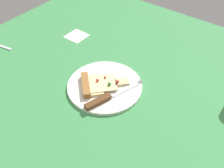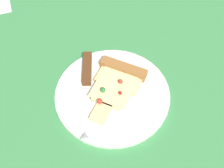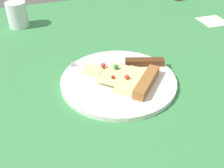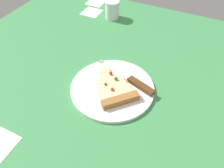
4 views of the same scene
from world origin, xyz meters
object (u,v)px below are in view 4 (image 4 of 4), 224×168
(plate, at_px, (112,88))
(pizza_slice, at_px, (115,91))
(knife, at_px, (130,80))
(drinking_glass, at_px, (112,10))

(plate, relative_size, pizza_slice, 1.55)
(plate, distance_m, pizza_slice, 0.03)
(knife, height_order, drinking_glass, drinking_glass)
(pizza_slice, bearing_deg, knife, 24.63)
(plate, distance_m, drinking_glass, 0.47)
(pizza_slice, relative_size, drinking_glass, 2.17)
(plate, relative_size, knife, 1.19)
(drinking_glass, bearing_deg, pizza_slice, -62.87)
(pizza_slice, bearing_deg, plate, 90.30)
(plate, height_order, knife, knife)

